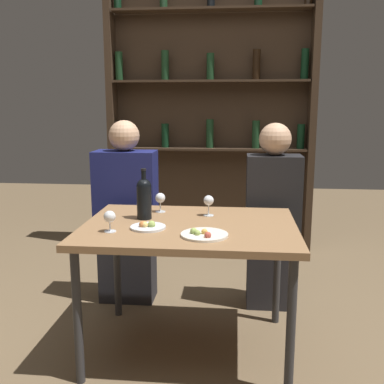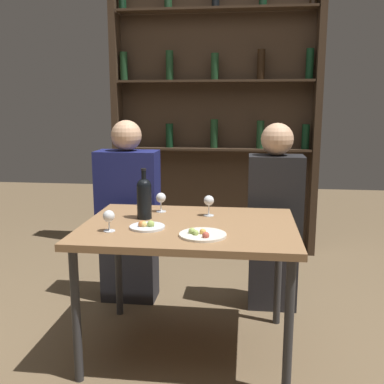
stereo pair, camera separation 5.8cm
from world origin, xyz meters
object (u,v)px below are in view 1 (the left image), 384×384
object	(u,v)px
wine_glass_2	(110,218)
food_plate_0	(148,226)
seated_person_left	(127,218)
wine_glass_0	(160,199)
food_plate_1	(204,234)
wine_glass_1	(209,201)
wine_bottle	(144,197)
seated_person_right	(272,221)

from	to	relation	value
wine_glass_2	food_plate_0	distance (m)	0.20
seated_person_left	wine_glass_0	bearing A→B (deg)	-50.65
wine_glass_2	food_plate_1	distance (m)	0.48
wine_glass_1	seated_person_left	distance (m)	0.76
wine_glass_0	seated_person_left	bearing A→B (deg)	129.35
wine_bottle	wine_glass_2	distance (m)	0.30
seated_person_right	food_plate_0	bearing A→B (deg)	-133.84
wine_bottle	food_plate_1	size ratio (longest dim) A/B	1.22
wine_glass_2	wine_glass_0	bearing A→B (deg)	67.48
wine_bottle	wine_glass_2	world-z (taller)	wine_bottle
wine_glass_1	food_plate_0	distance (m)	0.43
wine_glass_1	seated_person_right	size ratio (longest dim) A/B	0.10
wine_glass_0	seated_person_right	distance (m)	0.81
wine_glass_0	seated_person_right	world-z (taller)	seated_person_right
wine_glass_2	food_plate_1	bearing A→B (deg)	-3.49
food_plate_0	seated_person_right	xyz separation A→B (m)	(0.69, 0.72, -0.14)
wine_glass_0	wine_glass_1	size ratio (longest dim) A/B	0.97
wine_glass_2	food_plate_1	world-z (taller)	wine_glass_2
seated_person_right	wine_glass_2	bearing A→B (deg)	-137.34
wine_bottle	food_plate_1	xyz separation A→B (m)	(0.35, -0.30, -0.12)
wine_glass_2	food_plate_0	world-z (taller)	wine_glass_2
wine_bottle	seated_person_right	distance (m)	0.95
wine_glass_1	seated_person_left	bearing A→B (deg)	144.11
wine_glass_2	seated_person_left	size ratio (longest dim) A/B	0.09
wine_glass_0	wine_glass_2	world-z (taller)	wine_glass_0
wine_glass_0	food_plate_1	xyz separation A→B (m)	(0.29, -0.47, -0.07)
wine_bottle	seated_person_left	xyz separation A→B (m)	(-0.24, 0.53, -0.26)
food_plate_0	seated_person_left	xyz separation A→B (m)	(-0.29, 0.72, -0.15)
wine_glass_1	wine_glass_2	xyz separation A→B (m)	(-0.47, -0.38, -0.01)
wine_glass_0	food_plate_1	size ratio (longest dim) A/B	0.50
wine_glass_2	seated_person_right	world-z (taller)	seated_person_right
wine_bottle	seated_person_right	xyz separation A→B (m)	(0.75, 0.53, -0.26)
wine_bottle	wine_glass_0	distance (m)	0.18
wine_glass_0	wine_glass_2	distance (m)	0.47
wine_glass_1	food_plate_1	xyz separation A→B (m)	(0.00, -0.40, -0.07)
wine_glass_0	seated_person_left	size ratio (longest dim) A/B	0.09
wine_bottle	wine_glass_2	bearing A→B (deg)	-113.44
wine_glass_1	wine_glass_0	bearing A→B (deg)	168.03
wine_glass_1	seated_person_left	world-z (taller)	seated_person_left
wine_glass_1	food_plate_0	size ratio (longest dim) A/B	0.65
wine_glass_1	food_plate_0	xyz separation A→B (m)	(-0.30, -0.30, -0.07)
food_plate_0	seated_person_left	bearing A→B (deg)	112.01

